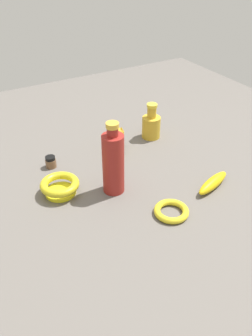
{
  "coord_description": "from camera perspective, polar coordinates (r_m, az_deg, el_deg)",
  "views": [
    {
      "loc": [
        -0.5,
        -0.86,
        0.71
      ],
      "look_at": [
        0.0,
        0.0,
        0.04
      ],
      "focal_mm": 37.92,
      "sensor_mm": 36.0,
      "label": 1
    }
  ],
  "objects": [
    {
      "name": "banana",
      "position": [
        1.2,
        13.8,
        -2.33
      ],
      "size": [
        0.16,
        0.08,
        0.04
      ],
      "primitive_type": "ellipsoid",
      "rotation": [
        0.0,
        0.0,
        0.31
      ],
      "color": "yellow",
      "rests_on": "ground"
    },
    {
      "name": "nail_polish_jar",
      "position": [
        1.3,
        -12.01,
        0.98
      ],
      "size": [
        0.04,
        0.04,
        0.04
      ],
      "color": "brown",
      "rests_on": "ground"
    },
    {
      "name": "bowl",
      "position": [
        1.16,
        -10.58,
        -2.84
      ],
      "size": [
        0.13,
        0.13,
        0.05
      ],
      "color": "yellow",
      "rests_on": "ground"
    },
    {
      "name": "bangle",
      "position": [
        1.08,
        7.3,
        -6.89
      ],
      "size": [
        0.11,
        0.11,
        0.02
      ],
      "primitive_type": "torus",
      "color": "gold",
      "rests_on": "ground"
    },
    {
      "name": "bottle_tall",
      "position": [
        1.11,
        -2.06,
        0.92
      ],
      "size": [
        0.07,
        0.07,
        0.25
      ],
      "color": "maroon",
      "rests_on": "ground"
    },
    {
      "name": "cat_figurine",
      "position": [
        1.35,
        -1.45,
        4.2
      ],
      "size": [
        0.1,
        0.11,
        0.09
      ],
      "color": "#BC8E1E",
      "rests_on": "ground"
    },
    {
      "name": "bottle_short",
      "position": [
        1.44,
        4.08,
        6.92
      ],
      "size": [
        0.07,
        0.07,
        0.15
      ],
      "color": "gold",
      "rests_on": "ground"
    },
    {
      "name": "ground",
      "position": [
        1.22,
        0.0,
        -1.61
      ],
      "size": [
        2.0,
        2.0,
        0.0
      ],
      "primitive_type": "plane",
      "color": "#5B5651"
    }
  ]
}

